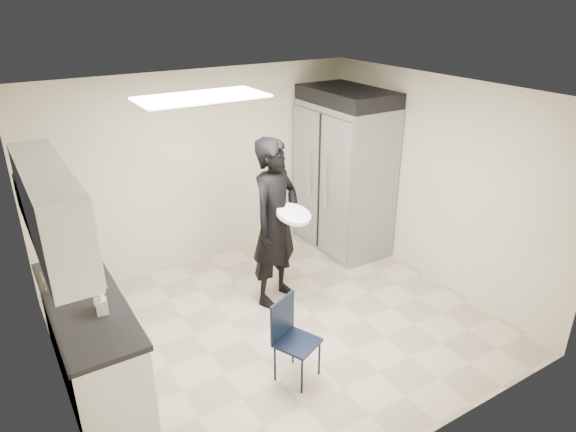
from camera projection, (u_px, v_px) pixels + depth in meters
floor at (280, 326)px, 5.81m from camera, size 4.50×4.50×0.00m
ceiling at (278, 94)px, 4.76m from camera, size 4.50×4.50×0.00m
back_wall at (202, 169)px, 6.84m from camera, size 4.50×0.00×4.50m
left_wall at (44, 281)px, 4.20m from camera, size 0.00×4.00×4.00m
right_wall at (434, 182)px, 6.37m from camera, size 0.00×4.00×4.00m
ceiling_panel at (201, 97)px, 4.79m from camera, size 1.20×0.60×0.02m
lower_counter at (92, 343)px, 4.85m from camera, size 0.60×1.90×0.86m
countertop at (85, 302)px, 4.67m from camera, size 0.64×1.95×0.05m
sink at (81, 290)px, 4.88m from camera, size 0.42×0.40×0.14m
faucet at (56, 283)px, 4.72m from camera, size 0.02×0.02×0.24m
upper_cabinets at (51, 210)px, 4.23m from camera, size 0.35×1.80×0.75m
towel_dispenser at (29, 192)px, 5.17m from camera, size 0.22×0.30×0.35m
notice_sticker_left at (45, 284)px, 4.31m from camera, size 0.00×0.12×0.07m
notice_sticker_right at (42, 278)px, 4.48m from camera, size 0.00×0.12×0.07m
commercial_fridge at (344, 178)px, 7.26m from camera, size 0.80×1.35×2.10m
fridge_compressor at (348, 96)px, 6.80m from camera, size 0.80×1.35×0.20m
folding_chair at (297, 343)px, 4.88m from camera, size 0.48×0.48×0.82m
man_tuxedo at (276, 223)px, 5.94m from camera, size 0.88×0.76×2.03m
bucket_lid at (294, 214)px, 5.75m from camera, size 0.52×0.52×0.05m
soap_bottle_a at (98, 293)px, 4.50m from camera, size 0.13×0.13×0.28m
soap_bottle_b at (101, 303)px, 4.42m from camera, size 0.11×0.11×0.21m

